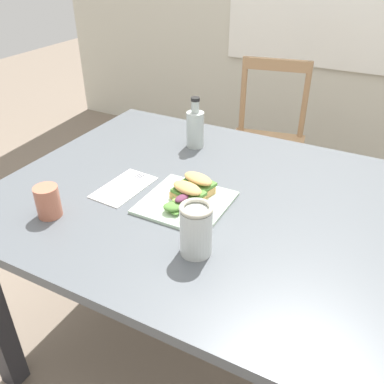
% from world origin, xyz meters
% --- Properties ---
extents(ground_plane, '(9.25, 9.25, 0.00)m').
position_xyz_m(ground_plane, '(0.00, 0.00, 0.00)').
color(ground_plane, '#7A6B5B').
extents(dining_table, '(1.22, 1.02, 0.74)m').
position_xyz_m(dining_table, '(-0.13, -0.06, 0.62)').
color(dining_table, '#51565B').
rests_on(dining_table, ground).
extents(chair_wooden_far, '(0.47, 0.47, 0.87)m').
position_xyz_m(chair_wooden_far, '(-0.25, 1.00, 0.45)').
color(chair_wooden_far, tan).
rests_on(chair_wooden_far, ground).
extents(plate_lunch, '(0.24, 0.24, 0.01)m').
position_xyz_m(plate_lunch, '(-0.14, -0.13, 0.74)').
color(plate_lunch, beige).
rests_on(plate_lunch, dining_table).
extents(sandwich_half_front, '(0.11, 0.09, 0.06)m').
position_xyz_m(sandwich_half_front, '(-0.14, -0.13, 0.78)').
color(sandwich_half_front, tan).
rests_on(sandwich_half_front, plate_lunch).
extents(sandwich_half_back, '(0.11, 0.09, 0.06)m').
position_xyz_m(sandwich_half_back, '(-0.13, -0.06, 0.78)').
color(sandwich_half_back, tan).
rests_on(sandwich_half_back, plate_lunch).
extents(salad_mixed_greens, '(0.12, 0.13, 0.04)m').
position_xyz_m(salad_mixed_greens, '(-0.14, -0.18, 0.77)').
color(salad_mixed_greens, '#3D7033').
rests_on(salad_mixed_greens, plate_lunch).
extents(napkin_folded, '(0.13, 0.21, 0.00)m').
position_xyz_m(napkin_folded, '(-0.36, -0.14, 0.74)').
color(napkin_folded, white).
rests_on(napkin_folded, dining_table).
extents(fork_on_napkin, '(0.04, 0.19, 0.00)m').
position_xyz_m(fork_on_napkin, '(-0.36, -0.13, 0.75)').
color(fork_on_napkin, silver).
rests_on(fork_on_napkin, napkin_folded).
extents(bottle_cold_brew, '(0.07, 0.07, 0.19)m').
position_xyz_m(bottle_cold_brew, '(-0.30, 0.23, 0.81)').
color(bottle_cold_brew, black).
rests_on(bottle_cold_brew, dining_table).
extents(mason_jar_iced_tea, '(0.08, 0.08, 0.14)m').
position_xyz_m(mason_jar_iced_tea, '(-0.01, -0.31, 0.80)').
color(mason_jar_iced_tea, '#C67528').
rests_on(mason_jar_iced_tea, dining_table).
extents(cup_extra_side, '(0.07, 0.07, 0.09)m').
position_xyz_m(cup_extra_side, '(-0.45, -0.36, 0.79)').
color(cup_extra_side, '#B2664C').
rests_on(cup_extra_side, dining_table).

